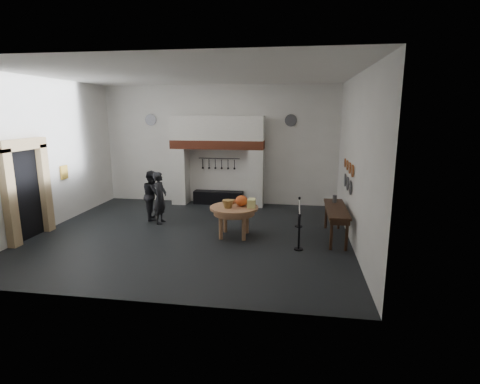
# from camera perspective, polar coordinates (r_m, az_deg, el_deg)

# --- Properties ---
(floor) EXTENTS (9.00, 8.00, 0.02)m
(floor) POSITION_cam_1_polar(r_m,az_deg,el_deg) (11.12, -7.29, -6.38)
(floor) COLOR black
(floor) RESTS_ON ground
(ceiling) EXTENTS (9.00, 8.00, 0.02)m
(ceiling) POSITION_cam_1_polar(r_m,az_deg,el_deg) (10.59, -7.97, 17.37)
(ceiling) COLOR silver
(ceiling) RESTS_ON wall_back
(wall_back) EXTENTS (9.00, 0.02, 4.50)m
(wall_back) POSITION_cam_1_polar(r_m,az_deg,el_deg) (14.49, -3.17, 7.13)
(wall_back) COLOR silver
(wall_back) RESTS_ON floor
(wall_front) EXTENTS (9.00, 0.02, 4.50)m
(wall_front) POSITION_cam_1_polar(r_m,az_deg,el_deg) (6.92, -16.87, 1.04)
(wall_front) COLOR silver
(wall_front) RESTS_ON floor
(wall_left) EXTENTS (0.02, 8.00, 4.50)m
(wall_left) POSITION_cam_1_polar(r_m,az_deg,el_deg) (12.64, -27.68, 5.02)
(wall_left) COLOR silver
(wall_left) RESTS_ON floor
(wall_right) EXTENTS (0.02, 8.00, 4.50)m
(wall_right) POSITION_cam_1_polar(r_m,az_deg,el_deg) (10.31, 17.23, 4.55)
(wall_right) COLOR silver
(wall_right) RESTS_ON floor
(chimney_pier_left) EXTENTS (0.55, 0.70, 2.15)m
(chimney_pier_left) POSITION_cam_1_polar(r_m,az_deg,el_deg) (14.68, -9.05, 2.44)
(chimney_pier_left) COLOR silver
(chimney_pier_left) RESTS_ON floor
(chimney_pier_right) EXTENTS (0.55, 0.70, 2.15)m
(chimney_pier_right) POSITION_cam_1_polar(r_m,az_deg,el_deg) (14.07, 2.48, 2.16)
(chimney_pier_right) COLOR silver
(chimney_pier_right) RESTS_ON floor
(hearth_brick_band) EXTENTS (3.50, 0.72, 0.32)m
(hearth_brick_band) POSITION_cam_1_polar(r_m,az_deg,el_deg) (14.14, -3.47, 7.25)
(hearth_brick_band) COLOR #9E442B
(hearth_brick_band) RESTS_ON chimney_pier_left
(chimney_hood) EXTENTS (3.50, 0.70, 0.90)m
(chimney_hood) POSITION_cam_1_polar(r_m,az_deg,el_deg) (14.10, -3.50, 9.72)
(chimney_hood) COLOR silver
(chimney_hood) RESTS_ON hearth_brick_band
(iron_range) EXTENTS (1.90, 0.45, 0.50)m
(iron_range) POSITION_cam_1_polar(r_m,az_deg,el_deg) (14.53, -3.31, -0.85)
(iron_range) COLOR black
(iron_range) RESTS_ON floor
(utensil_rail) EXTENTS (1.60, 0.02, 0.02)m
(utensil_rail) POSITION_cam_1_polar(r_m,az_deg,el_deg) (14.46, -3.21, 5.13)
(utensil_rail) COLOR black
(utensil_rail) RESTS_ON wall_back
(door_recess) EXTENTS (0.04, 1.10, 2.50)m
(door_recess) POSITION_cam_1_polar(r_m,az_deg,el_deg) (11.99, -29.88, -0.39)
(door_recess) COLOR black
(door_recess) RESTS_ON floor
(door_jamb_near) EXTENTS (0.22, 0.30, 2.60)m
(door_jamb_near) POSITION_cam_1_polar(r_m,az_deg,el_deg) (11.40, -31.71, -0.91)
(door_jamb_near) COLOR tan
(door_jamb_near) RESTS_ON floor
(door_jamb_far) EXTENTS (0.22, 0.30, 2.60)m
(door_jamb_far) POSITION_cam_1_polar(r_m,az_deg,el_deg) (12.47, -27.61, 0.51)
(door_jamb_far) COLOR tan
(door_jamb_far) RESTS_ON floor
(door_lintel) EXTENTS (0.22, 1.70, 0.30)m
(door_lintel) POSITION_cam_1_polar(r_m,az_deg,el_deg) (11.75, -30.25, 6.28)
(door_lintel) COLOR tan
(door_lintel) RESTS_ON door_jamb_near
(wall_plaque) EXTENTS (0.05, 0.34, 0.44)m
(wall_plaque) POSITION_cam_1_polar(r_m,az_deg,el_deg) (13.34, -25.22, 2.74)
(wall_plaque) COLOR gold
(wall_plaque) RESTS_ON wall_left
(work_table) EXTENTS (1.74, 1.74, 0.07)m
(work_table) POSITION_cam_1_polar(r_m,az_deg,el_deg) (10.64, -0.90, -2.43)
(work_table) COLOR #B37A54
(work_table) RESTS_ON floor
(pumpkin) EXTENTS (0.36, 0.36, 0.31)m
(pumpkin) POSITION_cam_1_polar(r_m,az_deg,el_deg) (10.66, 0.24, -1.34)
(pumpkin) COLOR #CA511C
(pumpkin) RESTS_ON work_table
(cheese_block_big) EXTENTS (0.22, 0.22, 0.24)m
(cheese_block_big) POSITION_cam_1_polar(r_m,az_deg,el_deg) (10.48, 1.75, -1.78)
(cheese_block_big) COLOR #E2E287
(cheese_block_big) RESTS_ON work_table
(cheese_block_small) EXTENTS (0.18, 0.18, 0.20)m
(cheese_block_small) POSITION_cam_1_polar(r_m,az_deg,el_deg) (10.78, 1.84, -1.50)
(cheese_block_small) COLOR #FCF597
(cheese_block_small) RESTS_ON work_table
(wicker_basket) EXTENTS (0.40, 0.40, 0.22)m
(wicker_basket) POSITION_cam_1_polar(r_m,az_deg,el_deg) (10.48, -1.85, -1.83)
(wicker_basket) COLOR olive
(wicker_basket) RESTS_ON work_table
(bread_loaf) EXTENTS (0.31, 0.18, 0.13)m
(bread_loaf) POSITION_cam_1_polar(r_m,az_deg,el_deg) (10.96, -1.11, -1.44)
(bread_loaf) COLOR #976335
(bread_loaf) RESTS_ON work_table
(visitor_near) EXTENTS (0.41, 0.61, 1.67)m
(visitor_near) POSITION_cam_1_polar(r_m,az_deg,el_deg) (12.16, -12.09, -0.87)
(visitor_near) COLOR black
(visitor_near) RESTS_ON floor
(visitor_far) EXTENTS (0.90, 0.98, 1.64)m
(visitor_far) POSITION_cam_1_polar(r_m,az_deg,el_deg) (12.67, -13.14, -0.47)
(visitor_far) COLOR black
(visitor_far) RESTS_ON floor
(side_table) EXTENTS (0.55, 2.20, 0.06)m
(side_table) POSITION_cam_1_polar(r_m,az_deg,el_deg) (10.77, 14.47, -2.47)
(side_table) COLOR #372214
(side_table) RESTS_ON floor
(pewter_jug) EXTENTS (0.12, 0.12, 0.22)m
(pewter_jug) POSITION_cam_1_polar(r_m,az_deg,el_deg) (11.32, 14.22, -1.02)
(pewter_jug) COLOR #4C4C51
(pewter_jug) RESTS_ON side_table
(copper_pan_a) EXTENTS (0.03, 0.34, 0.34)m
(copper_pan_a) POSITION_cam_1_polar(r_m,az_deg,el_deg) (10.55, 16.76, 3.09)
(copper_pan_a) COLOR #C6662D
(copper_pan_a) RESTS_ON wall_right
(copper_pan_b) EXTENTS (0.03, 0.32, 0.32)m
(copper_pan_b) POSITION_cam_1_polar(r_m,az_deg,el_deg) (11.08, 16.38, 3.53)
(copper_pan_b) COLOR #C6662D
(copper_pan_b) RESTS_ON wall_right
(copper_pan_c) EXTENTS (0.03, 0.30, 0.30)m
(copper_pan_c) POSITION_cam_1_polar(r_m,az_deg,el_deg) (11.62, 16.04, 3.94)
(copper_pan_c) COLOR #C6662D
(copper_pan_c) RESTS_ON wall_right
(copper_pan_d) EXTENTS (0.03, 0.28, 0.28)m
(copper_pan_d) POSITION_cam_1_polar(r_m,az_deg,el_deg) (12.17, 15.72, 4.30)
(copper_pan_d) COLOR #C6662D
(copper_pan_d) RESTS_ON wall_right
(pewter_plate_left) EXTENTS (0.03, 0.40, 0.40)m
(pewter_plate_left) POSITION_cam_1_polar(r_m,az_deg,el_deg) (10.83, 16.46, 0.64)
(pewter_plate_left) COLOR #4C4C51
(pewter_plate_left) RESTS_ON wall_right
(pewter_plate_mid) EXTENTS (0.03, 0.40, 0.40)m
(pewter_plate_mid) POSITION_cam_1_polar(r_m,az_deg,el_deg) (11.41, 16.07, 1.24)
(pewter_plate_mid) COLOR #4C4C51
(pewter_plate_mid) RESTS_ON wall_right
(pewter_plate_right) EXTENTS (0.03, 0.40, 0.40)m
(pewter_plate_right) POSITION_cam_1_polar(r_m,az_deg,el_deg) (12.00, 15.72, 1.78)
(pewter_plate_right) COLOR #4C4C51
(pewter_plate_right) RESTS_ON wall_right
(pewter_plate_back_left) EXTENTS (0.44, 0.03, 0.44)m
(pewter_plate_back_left) POSITION_cam_1_polar(r_m,az_deg,el_deg) (15.18, -13.45, 10.65)
(pewter_plate_back_left) COLOR #4C4C51
(pewter_plate_back_left) RESTS_ON wall_back
(pewter_plate_back_right) EXTENTS (0.44, 0.03, 0.44)m
(pewter_plate_back_right) POSITION_cam_1_polar(r_m,az_deg,el_deg) (14.09, 7.75, 10.77)
(pewter_plate_back_right) COLOR #4C4C51
(pewter_plate_back_right) RESTS_ON wall_back
(barrier_post_near) EXTENTS (0.05, 0.05, 0.90)m
(barrier_post_near) POSITION_cam_1_polar(r_m,az_deg,el_deg) (9.82, 8.99, -6.21)
(barrier_post_near) COLOR black
(barrier_post_near) RESTS_ON floor
(barrier_post_far) EXTENTS (0.05, 0.05, 0.90)m
(barrier_post_far) POSITION_cam_1_polar(r_m,az_deg,el_deg) (11.73, 8.98, -3.15)
(barrier_post_far) COLOR black
(barrier_post_far) RESTS_ON floor
(barrier_rope) EXTENTS (0.04, 2.00, 0.04)m
(barrier_rope) POSITION_cam_1_polar(r_m,az_deg,el_deg) (10.67, 9.06, -2.48)
(barrier_rope) COLOR silver
(barrier_rope) RESTS_ON barrier_post_near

